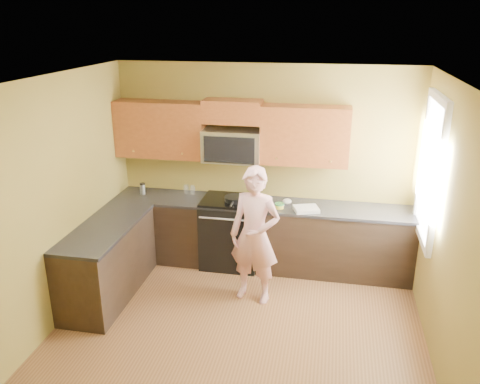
% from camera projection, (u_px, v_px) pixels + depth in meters
% --- Properties ---
extents(floor, '(4.00, 4.00, 0.00)m').
position_uv_depth(floor, '(235.00, 339.00, 5.21)').
color(floor, brown).
rests_on(floor, ground).
extents(ceiling, '(4.00, 4.00, 0.00)m').
position_uv_depth(ceiling, '(234.00, 83.00, 4.30)').
color(ceiling, white).
rests_on(ceiling, ground).
extents(wall_back, '(4.00, 0.00, 4.00)m').
position_uv_depth(wall_back, '(264.00, 165.00, 6.60)').
color(wall_back, olive).
rests_on(wall_back, ground).
extents(wall_front, '(4.00, 0.00, 4.00)m').
position_uv_depth(wall_front, '(167.00, 354.00, 2.91)').
color(wall_front, olive).
rests_on(wall_front, ground).
extents(wall_left, '(0.00, 4.00, 4.00)m').
position_uv_depth(wall_left, '(48.00, 209.00, 5.12)').
color(wall_left, olive).
rests_on(wall_left, ground).
extents(wall_right, '(0.00, 4.00, 4.00)m').
position_uv_depth(wall_right, '(452.00, 240.00, 4.40)').
color(wall_right, olive).
rests_on(wall_right, ground).
extents(cabinet_back_run, '(4.00, 0.60, 0.88)m').
position_uv_depth(cabinet_back_run, '(260.00, 236.00, 6.63)').
color(cabinet_back_run, black).
rests_on(cabinet_back_run, floor).
extents(cabinet_left_run, '(0.60, 1.60, 0.88)m').
position_uv_depth(cabinet_left_run, '(108.00, 262.00, 5.92)').
color(cabinet_left_run, black).
rests_on(cabinet_left_run, floor).
extents(countertop_back, '(4.00, 0.62, 0.04)m').
position_uv_depth(countertop_back, '(260.00, 204.00, 6.47)').
color(countertop_back, black).
rests_on(countertop_back, cabinet_back_run).
extents(countertop_left, '(0.62, 1.60, 0.04)m').
position_uv_depth(countertop_left, '(105.00, 227.00, 5.77)').
color(countertop_left, black).
rests_on(countertop_left, cabinet_left_run).
extents(stove, '(0.76, 0.65, 0.95)m').
position_uv_depth(stove, '(231.00, 232.00, 6.67)').
color(stove, black).
rests_on(stove, floor).
extents(microwave, '(0.76, 0.40, 0.42)m').
position_uv_depth(microwave, '(232.00, 161.00, 6.46)').
color(microwave, silver).
rests_on(microwave, wall_back).
extents(upper_cab_left, '(1.22, 0.33, 0.75)m').
position_uv_depth(upper_cab_left, '(162.00, 156.00, 6.67)').
color(upper_cab_left, brown).
rests_on(upper_cab_left, wall_back).
extents(upper_cab_right, '(1.12, 0.33, 0.75)m').
position_uv_depth(upper_cab_right, '(304.00, 164.00, 6.32)').
color(upper_cab_right, brown).
rests_on(upper_cab_right, wall_back).
extents(upper_cab_over_mw, '(0.76, 0.33, 0.30)m').
position_uv_depth(upper_cab_over_mw, '(233.00, 111.00, 6.27)').
color(upper_cab_over_mw, brown).
rests_on(upper_cab_over_mw, wall_back).
extents(window, '(0.06, 1.06, 1.66)m').
position_uv_depth(window, '(431.00, 170.00, 5.41)').
color(window, white).
rests_on(window, wall_right).
extents(woman, '(0.68, 0.51, 1.66)m').
position_uv_depth(woman, '(255.00, 236.00, 5.71)').
color(woman, pink).
rests_on(woman, floor).
extents(frying_pan, '(0.29, 0.50, 0.06)m').
position_uv_depth(frying_pan, '(235.00, 201.00, 6.45)').
color(frying_pan, black).
rests_on(frying_pan, stove).
extents(butter_tub, '(0.15, 0.15, 0.09)m').
position_uv_depth(butter_tub, '(279.00, 208.00, 6.29)').
color(butter_tub, '#FFE743').
rests_on(butter_tub, countertop_back).
extents(toast_slice, '(0.14, 0.14, 0.01)m').
position_uv_depth(toast_slice, '(311.00, 206.00, 6.35)').
color(toast_slice, '#B27F47').
rests_on(toast_slice, countertop_back).
extents(napkin_a, '(0.15, 0.15, 0.06)m').
position_uv_depth(napkin_a, '(280.00, 205.00, 6.31)').
color(napkin_a, silver).
rests_on(napkin_a, countertop_back).
extents(napkin_b, '(0.14, 0.15, 0.07)m').
position_uv_depth(napkin_b, '(287.00, 201.00, 6.43)').
color(napkin_b, silver).
rests_on(napkin_b, countertop_back).
extents(dish_towel, '(0.36, 0.32, 0.05)m').
position_uv_depth(dish_towel, '(306.00, 209.00, 6.20)').
color(dish_towel, white).
rests_on(dish_towel, countertop_back).
extents(travel_mug, '(0.09, 0.09, 0.16)m').
position_uv_depth(travel_mug, '(143.00, 194.00, 6.78)').
color(travel_mug, silver).
rests_on(travel_mug, countertop_back).
extents(glass_b, '(0.08, 0.08, 0.12)m').
position_uv_depth(glass_b, '(193.00, 190.00, 6.77)').
color(glass_b, silver).
rests_on(glass_b, countertop_back).
extents(glass_c, '(0.08, 0.08, 0.12)m').
position_uv_depth(glass_c, '(186.00, 189.00, 6.79)').
color(glass_c, silver).
rests_on(glass_c, countertop_back).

